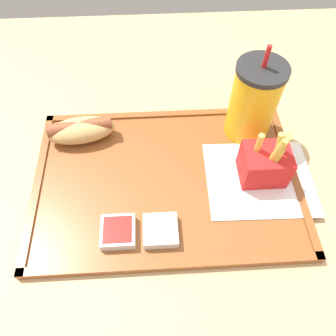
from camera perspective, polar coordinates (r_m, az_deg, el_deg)
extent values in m
plane|color=#4C4742|center=(1.23, -0.71, -20.27)|extent=(8.00, 8.00, 0.00)
cube|color=tan|center=(0.88, -0.97, -14.37)|extent=(1.24, 0.94, 0.75)
cube|color=brown|center=(0.53, 0.00, -2.14)|extent=(0.42, 0.29, 0.01)
cube|color=brown|center=(0.46, 1.01, -16.38)|extent=(0.42, 0.01, 0.00)
cube|color=brown|center=(0.61, -0.75, 9.36)|extent=(0.42, 0.01, 0.00)
cube|color=brown|center=(0.55, -21.59, -2.61)|extent=(0.01, 0.29, 0.00)
cube|color=brown|center=(0.57, 21.11, -0.64)|extent=(0.01, 0.29, 0.00)
cube|color=white|center=(0.54, 15.82, -1.77)|extent=(0.17, 0.15, 0.00)
cylinder|color=gold|center=(0.56, 14.80, 10.81)|extent=(0.08, 0.08, 0.13)
cylinder|color=#262626|center=(0.51, 16.48, 16.17)|extent=(0.08, 0.08, 0.01)
cylinder|color=red|center=(0.50, 17.09, 18.05)|extent=(0.01, 0.01, 0.03)
ellipsoid|color=tan|center=(0.58, -14.70, 6.37)|extent=(0.12, 0.07, 0.04)
cylinder|color=brown|center=(0.57, -14.88, 6.95)|extent=(0.11, 0.04, 0.02)
cube|color=red|center=(0.52, 16.64, 0.56)|extent=(0.07, 0.06, 0.06)
cylinder|color=#E5C14C|center=(0.49, 18.37, 2.21)|extent=(0.02, 0.02, 0.07)
cylinder|color=#E5C14C|center=(0.50, 18.53, 2.42)|extent=(0.02, 0.02, 0.08)
cylinder|color=#E5C14C|center=(0.50, 18.61, 1.38)|extent=(0.01, 0.01, 0.06)
cylinder|color=#E5C14C|center=(0.50, 15.58, 3.36)|extent=(0.01, 0.01, 0.06)
cylinder|color=#E5C14C|center=(0.51, 19.32, 3.20)|extent=(0.01, 0.02, 0.08)
cylinder|color=#E5C14C|center=(0.49, 18.67, 2.05)|extent=(0.02, 0.02, 0.08)
cube|color=silver|center=(0.47, -0.61, -10.80)|extent=(0.05, 0.05, 0.02)
cube|color=white|center=(0.47, -0.62, -10.42)|extent=(0.04, 0.04, 0.00)
cube|color=silver|center=(0.48, -8.39, -10.92)|extent=(0.05, 0.05, 0.02)
cube|color=#B21914|center=(0.47, -8.51, -10.55)|extent=(0.04, 0.04, 0.00)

